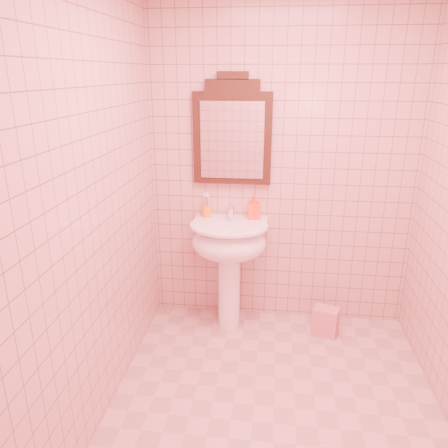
# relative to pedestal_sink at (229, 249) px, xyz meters

# --- Properties ---
(floor) EXTENTS (2.20, 2.20, 0.00)m
(floor) POSITION_rel_pedestal_sink_xyz_m (0.37, -0.87, -0.66)
(floor) COLOR #C69F8F
(floor) RESTS_ON ground
(back_wall) EXTENTS (2.00, 0.02, 2.50)m
(back_wall) POSITION_rel_pedestal_sink_xyz_m (0.37, 0.23, 0.59)
(back_wall) COLOR #CC958E
(back_wall) RESTS_ON floor
(pedestal_sink) EXTENTS (0.58, 0.58, 0.86)m
(pedestal_sink) POSITION_rel_pedestal_sink_xyz_m (0.00, 0.00, 0.00)
(pedestal_sink) COLOR white
(pedestal_sink) RESTS_ON floor
(faucet) EXTENTS (0.04, 0.16, 0.11)m
(faucet) POSITION_rel_pedestal_sink_xyz_m (0.00, 0.14, 0.26)
(faucet) COLOR white
(faucet) RESTS_ON pedestal_sink
(mirror) EXTENTS (0.58, 0.06, 0.81)m
(mirror) POSITION_rel_pedestal_sink_xyz_m (0.00, 0.20, 0.84)
(mirror) COLOR black
(mirror) RESTS_ON back_wall
(toothbrush_cup) EXTENTS (0.07, 0.07, 0.17)m
(toothbrush_cup) POSITION_rel_pedestal_sink_xyz_m (-0.19, 0.16, 0.25)
(toothbrush_cup) COLOR orange
(toothbrush_cup) RESTS_ON pedestal_sink
(soap_dispenser) EXTENTS (0.10, 0.10, 0.19)m
(soap_dispenser) POSITION_rel_pedestal_sink_xyz_m (0.17, 0.15, 0.30)
(soap_dispenser) COLOR #FB3E15
(soap_dispenser) RESTS_ON pedestal_sink
(towel) EXTENTS (0.22, 0.18, 0.23)m
(towel) POSITION_rel_pedestal_sink_xyz_m (0.76, -0.04, -0.55)
(towel) COLOR #DC8381
(towel) RESTS_ON floor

